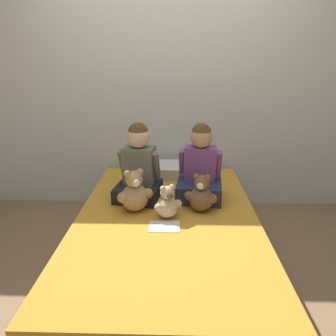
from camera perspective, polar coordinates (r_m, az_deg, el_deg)
ground_plane at (r=2.45m, az=-0.17°, el=-17.80°), size 14.00×14.00×0.00m
wall_behind_bed at (r=3.04m, az=0.44°, el=15.31°), size 8.00×0.06×2.50m
bed at (r=2.33m, az=-0.18°, el=-13.74°), size 1.33×2.02×0.42m
child_on_left at (r=2.44m, az=-5.61°, el=0.30°), size 0.40×0.40×0.62m
child_on_right at (r=2.43m, az=6.08°, el=-0.20°), size 0.39×0.37×0.62m
teddy_bear_held_by_left_child at (r=2.25m, az=-6.37°, el=-4.83°), size 0.26×0.21×0.33m
teddy_bear_held_by_right_child at (r=2.26m, az=6.32°, el=-5.19°), size 0.24×0.19×0.29m
teddy_bear_between_children at (r=2.16m, az=-0.09°, el=-6.84°), size 0.20×0.16×0.25m
pillow_at_headboard at (r=2.94m, az=0.29°, el=-0.35°), size 0.53×0.32×0.11m
sign_card at (r=2.09m, az=-0.68°, el=-11.07°), size 0.21×0.15×0.00m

